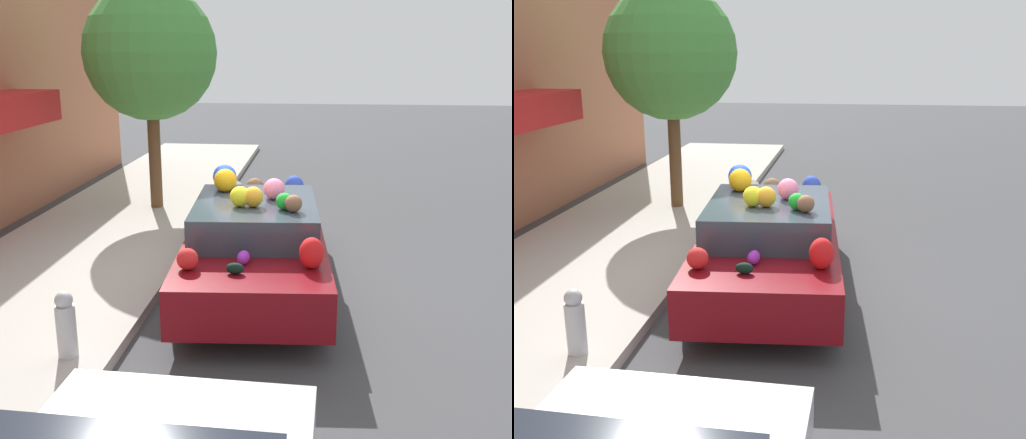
{
  "view_description": "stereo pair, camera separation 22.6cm",
  "coord_description": "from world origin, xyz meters",
  "views": [
    {
      "loc": [
        -7.64,
        -0.95,
        3.12
      ],
      "look_at": [
        0.0,
        -0.11,
        0.96
      ],
      "focal_mm": 42.0,
      "sensor_mm": 36.0,
      "label": 1
    },
    {
      "loc": [
        -7.61,
        -1.17,
        3.12
      ],
      "look_at": [
        0.0,
        -0.11,
        0.96
      ],
      "focal_mm": 42.0,
      "sensor_mm": 36.0,
      "label": 2
    }
  ],
  "objects": [
    {
      "name": "art_car",
      "position": [
        -0.01,
        -0.11,
        0.68
      ],
      "size": [
        4.57,
        2.08,
        1.59
      ],
      "rotation": [
        0.0,
        0.0,
        0.07
      ],
      "color": "maroon",
      "rests_on": "ground"
    },
    {
      "name": "street_tree",
      "position": [
        3.65,
        2.28,
        3.09
      ],
      "size": [
        2.51,
        2.51,
        4.22
      ],
      "color": "brown",
      "rests_on": "sidewalk_curb"
    },
    {
      "name": "ground_plane",
      "position": [
        0.0,
        0.0,
        0.0
      ],
      "size": [
        60.0,
        60.0,
        0.0
      ],
      "primitive_type": "plane",
      "color": "#424244"
    },
    {
      "name": "fire_hydrant",
      "position": [
        -2.4,
        1.54,
        0.49
      ],
      "size": [
        0.2,
        0.2,
        0.7
      ],
      "color": "#B2B2B7",
      "rests_on": "sidewalk_curb"
    },
    {
      "name": "sidewalk_curb",
      "position": [
        0.0,
        2.7,
        0.07
      ],
      "size": [
        24.0,
        3.2,
        0.14
      ],
      "color": "#B2ADA3",
      "rests_on": "ground"
    }
  ]
}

